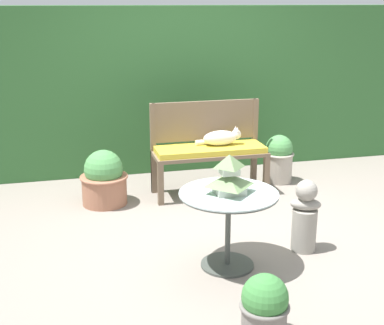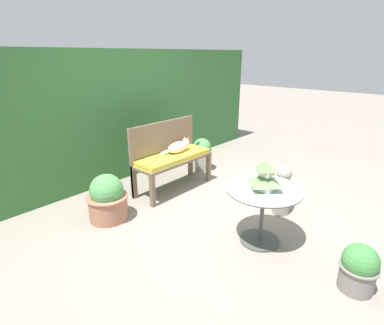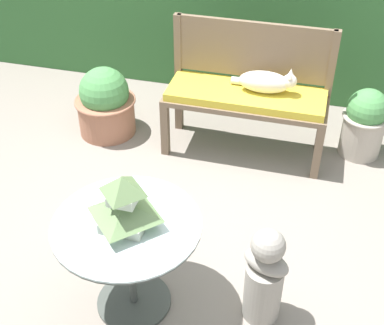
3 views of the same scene
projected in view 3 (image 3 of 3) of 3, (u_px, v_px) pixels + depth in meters
name	position (u px, v px, depth m)	size (l,w,h in m)	color
ground	(202.00, 229.00, 3.65)	(30.00, 30.00, 0.00)	gray
garden_bench	(246.00, 101.00, 4.10)	(1.25, 0.46, 0.55)	brown
bench_backrest	(253.00, 58.00, 4.11)	(1.25, 0.06, 1.02)	brown
cat	(266.00, 82.00, 4.00)	(0.50, 0.18, 0.20)	silver
patio_table	(128.00, 241.00, 2.85)	(0.79, 0.79, 0.64)	#424742
pagoda_birdhouse	(124.00, 204.00, 2.69)	(0.30, 0.30, 0.31)	#B2BCA8
garden_bust	(264.00, 277.00, 2.92)	(0.30, 0.23, 0.64)	gray
potted_plant_patio_mid	(364.00, 122.00, 4.19)	(0.36, 0.36, 0.57)	#ADA393
potted_plant_hedge_corner	(105.00, 104.00, 4.45)	(0.51, 0.51, 0.59)	#9E664C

